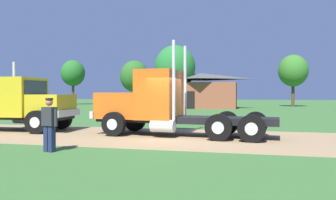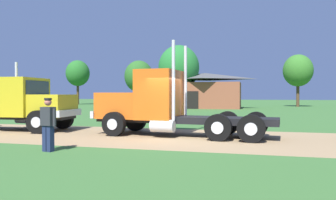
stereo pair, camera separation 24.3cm
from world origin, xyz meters
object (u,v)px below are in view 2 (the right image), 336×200
(truck_near_left, at_px, (19,106))
(shed_building, at_px, (205,91))
(truck_foreground_white, at_px, (159,105))
(visitor_walking_mid, at_px, (48,122))

(truck_near_left, relative_size, shed_building, 0.86)
(truck_foreground_white, height_order, visitor_walking_mid, truck_foreground_white)
(truck_near_left, bearing_deg, shed_building, 79.93)
(truck_near_left, height_order, shed_building, shed_building)
(truck_foreground_white, relative_size, shed_building, 0.85)
(visitor_walking_mid, bearing_deg, truck_near_left, 135.86)
(truck_near_left, height_order, visitor_walking_mid, truck_near_left)
(truck_near_left, distance_m, shed_building, 29.39)
(truck_foreground_white, distance_m, visitor_walking_mid, 5.49)
(truck_foreground_white, distance_m, truck_near_left, 7.35)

